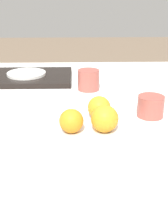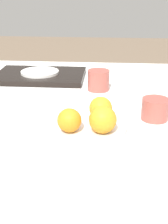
{
  "view_description": "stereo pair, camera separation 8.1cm",
  "coord_description": "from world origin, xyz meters",
  "px_view_note": "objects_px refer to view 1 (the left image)",
  "views": [
    {
      "loc": [
        -0.13,
        -1.03,
        1.14
      ],
      "look_at": [
        -0.11,
        -0.28,
        0.83
      ],
      "focal_mm": 50.0,
      "sensor_mm": 36.0,
      "label": 1
    },
    {
      "loc": [
        -0.05,
        -1.03,
        1.14
      ],
      "look_at": [
        -0.11,
        -0.28,
        0.83
      ],
      "focal_mm": 50.0,
      "sensor_mm": 36.0,
      "label": 2
    }
  ],
  "objects_px": {
    "orange_2": "(105,119)",
    "cup_1": "(151,106)",
    "serving_tray": "(27,77)",
    "fruit_platter": "(84,125)",
    "cup_0": "(89,80)",
    "side_plate": "(26,74)",
    "orange_0": "(99,108)",
    "orange_1": "(71,121)"
  },
  "relations": [
    {
      "from": "fruit_platter",
      "to": "orange_2",
      "type": "distance_m",
      "value": 0.08
    },
    {
      "from": "orange_1",
      "to": "orange_2",
      "type": "distance_m",
      "value": 0.08
    },
    {
      "from": "orange_0",
      "to": "orange_2",
      "type": "relative_size",
      "value": 0.91
    },
    {
      "from": "fruit_platter",
      "to": "serving_tray",
      "type": "distance_m",
      "value": 0.51
    },
    {
      "from": "orange_1",
      "to": "side_plate",
      "type": "distance_m",
      "value": 0.54
    },
    {
      "from": "fruit_platter",
      "to": "orange_2",
      "type": "bearing_deg",
      "value": -41.6
    },
    {
      "from": "serving_tray",
      "to": "cup_0",
      "type": "xyz_separation_m",
      "value": [
        0.24,
        -0.13,
        0.03
      ]
    },
    {
      "from": "cup_0",
      "to": "cup_1",
      "type": "relative_size",
      "value": 1.02
    },
    {
      "from": "orange_0",
      "to": "fruit_platter",
      "type": "bearing_deg",
      "value": -138.33
    },
    {
      "from": "side_plate",
      "to": "orange_2",
      "type": "bearing_deg",
      "value": -62.19
    },
    {
      "from": "cup_0",
      "to": "side_plate",
      "type": "bearing_deg",
      "value": 151.37
    },
    {
      "from": "fruit_platter",
      "to": "cup_0",
      "type": "xyz_separation_m",
      "value": [
        0.03,
        0.33,
        0.03
      ]
    },
    {
      "from": "serving_tray",
      "to": "fruit_platter",
      "type": "bearing_deg",
      "value": -64.82
    },
    {
      "from": "cup_1",
      "to": "orange_2",
      "type": "bearing_deg",
      "value": -138.71
    },
    {
      "from": "orange_2",
      "to": "cup_1",
      "type": "xyz_separation_m",
      "value": [
        0.15,
        0.13,
        -0.02
      ]
    },
    {
      "from": "orange_1",
      "to": "cup_0",
      "type": "relative_size",
      "value": 0.78
    },
    {
      "from": "orange_0",
      "to": "orange_1",
      "type": "relative_size",
      "value": 1.04
    },
    {
      "from": "fruit_platter",
      "to": "orange_0",
      "type": "height_order",
      "value": "orange_0"
    },
    {
      "from": "orange_0",
      "to": "serving_tray",
      "type": "distance_m",
      "value": 0.5
    },
    {
      "from": "serving_tray",
      "to": "cup_1",
      "type": "height_order",
      "value": "cup_1"
    },
    {
      "from": "side_plate",
      "to": "orange_1",
      "type": "bearing_deg",
      "value": -70.04
    },
    {
      "from": "serving_tray",
      "to": "orange_0",
      "type": "bearing_deg",
      "value": -58.57
    },
    {
      "from": "side_plate",
      "to": "cup_0",
      "type": "distance_m",
      "value": 0.28
    },
    {
      "from": "orange_0",
      "to": "serving_tray",
      "type": "height_order",
      "value": "orange_0"
    },
    {
      "from": "cup_0",
      "to": "cup_1",
      "type": "xyz_separation_m",
      "value": [
        0.17,
        -0.25,
        -0.01
      ]
    },
    {
      "from": "orange_0",
      "to": "orange_1",
      "type": "xyz_separation_m",
      "value": [
        -0.08,
        -0.08,
        -0.0
      ]
    },
    {
      "from": "orange_0",
      "to": "cup_1",
      "type": "relative_size",
      "value": 0.83
    },
    {
      "from": "fruit_platter",
      "to": "cup_0",
      "type": "distance_m",
      "value": 0.33
    },
    {
      "from": "orange_2",
      "to": "cup_1",
      "type": "bearing_deg",
      "value": 41.29
    },
    {
      "from": "orange_0",
      "to": "orange_2",
      "type": "distance_m",
      "value": 0.08
    },
    {
      "from": "side_plate",
      "to": "cup_1",
      "type": "xyz_separation_m",
      "value": [
        0.41,
        -0.38,
        0.01
      ]
    },
    {
      "from": "orange_2",
      "to": "serving_tray",
      "type": "distance_m",
      "value": 0.58
    },
    {
      "from": "side_plate",
      "to": "cup_0",
      "type": "bearing_deg",
      "value": -28.63
    },
    {
      "from": "fruit_platter",
      "to": "orange_2",
      "type": "height_order",
      "value": "orange_2"
    },
    {
      "from": "orange_0",
      "to": "side_plate",
      "type": "bearing_deg",
      "value": 121.43
    },
    {
      "from": "orange_0",
      "to": "cup_1",
      "type": "xyz_separation_m",
      "value": [
        0.15,
        0.05,
        -0.02
      ]
    },
    {
      "from": "orange_2",
      "to": "side_plate",
      "type": "height_order",
      "value": "orange_2"
    },
    {
      "from": "side_plate",
      "to": "serving_tray",
      "type": "bearing_deg",
      "value": 0.0
    },
    {
      "from": "fruit_platter",
      "to": "orange_2",
      "type": "xyz_separation_m",
      "value": [
        0.05,
        -0.04,
        0.04
      ]
    },
    {
      "from": "cup_1",
      "to": "cup_0",
      "type": "bearing_deg",
      "value": 124.48
    },
    {
      "from": "orange_0",
      "to": "serving_tray",
      "type": "xyz_separation_m",
      "value": [
        -0.26,
        0.43,
        -0.04
      ]
    },
    {
      "from": "orange_0",
      "to": "orange_1",
      "type": "bearing_deg",
      "value": -131.72
    }
  ]
}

